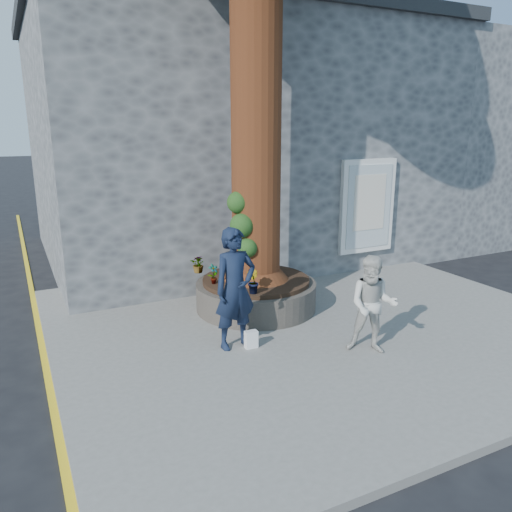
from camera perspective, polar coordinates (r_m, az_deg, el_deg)
name	(u,v)px	position (r m, az deg, el deg)	size (l,w,h in m)	color
ground	(267,365)	(7.82, 1.29, -12.33)	(120.00, 120.00, 0.00)	black
pavement	(314,322)	(9.28, 6.69, -7.52)	(9.00, 8.00, 0.12)	slate
yellow_line	(48,379)	(8.00, -22.66, -12.89)	(0.10, 30.00, 0.01)	yellow
stone_shop	(228,140)	(14.55, -3.17, 13.14)	(10.30, 8.30, 6.30)	#4C4E51
neighbour_shop	(436,141)	(19.18, 19.90, 12.22)	(6.00, 8.00, 6.00)	#4C4E51
planter	(256,294)	(9.64, 0.00, -4.31)	(2.30, 2.30, 0.60)	black
man	(235,289)	(7.79, -2.39, -3.76)	(0.71, 0.46, 1.94)	#121B31
woman	(373,305)	(7.88, 13.19, -5.45)	(0.75, 0.58, 1.54)	beige
shopping_bag	(251,339)	(8.04, -0.56, -9.50)	(0.20, 0.12, 0.28)	white
plant_a	(213,274)	(9.20, -4.89, -2.06)	(0.20, 0.13, 0.38)	gray
plant_b	(252,282)	(8.66, -0.42, -2.94)	(0.23, 0.22, 0.42)	gray
plant_c	(199,264)	(9.93, -6.59, -0.94)	(0.19, 0.19, 0.35)	gray
plant_d	(199,264)	(9.93, -6.59, -0.96)	(0.31, 0.27, 0.34)	gray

